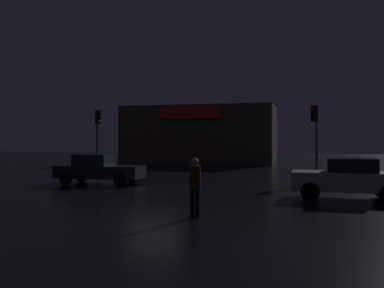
{
  "coord_description": "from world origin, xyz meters",
  "views": [
    {
      "loc": [
        6.83,
        -18.65,
        2.25
      ],
      "look_at": [
        0.78,
        4.16,
        2.09
      ],
      "focal_mm": 39.58,
      "sensor_mm": 36.0,
      "label": 1
    }
  ],
  "objects": [
    {
      "name": "store_building",
      "position": [
        -3.55,
        24.07,
        2.89
      ],
      "size": [
        15.14,
        7.86,
        5.77
      ],
      "color": "brown",
      "rests_on": "ground"
    },
    {
      "name": "car_far",
      "position": [
        8.47,
        -1.42,
        0.81
      ],
      "size": [
        4.17,
        2.05,
        1.59
      ],
      "color": "#B7B7BF",
      "rests_on": "ground"
    },
    {
      "name": "traffic_signal_cross_left",
      "position": [
        -6.03,
        6.13,
        2.96
      ],
      "size": [
        0.42,
        0.42,
        4.22
      ],
      "color": "#595B60",
      "rests_on": "ground"
    },
    {
      "name": "pedestrian",
      "position": [
        3.73,
        -6.64,
        1.02
      ],
      "size": [
        0.41,
        0.41,
        1.75
      ],
      "color": "black",
      "rests_on": "ground"
    },
    {
      "name": "ground_plane",
      "position": [
        0.0,
        0.0,
        0.0
      ],
      "size": [
        120.0,
        120.0,
        0.0
      ],
      "primitive_type": "plane",
      "color": "black"
    },
    {
      "name": "car_near",
      "position": [
        -3.61,
        1.54,
        0.77
      ],
      "size": [
        4.6,
        2.06,
        1.56
      ],
      "color": "black",
      "rests_on": "ground"
    },
    {
      "name": "traffic_signal_opposite",
      "position": [
        7.41,
        5.97,
        3.12
      ],
      "size": [
        0.43,
        0.41,
        4.25
      ],
      "color": "#595B60",
      "rests_on": "ground"
    }
  ]
}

